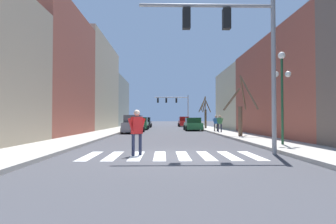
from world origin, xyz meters
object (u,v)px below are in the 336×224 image
at_px(pedestrian_crossing_street, 220,122).
at_px(traffic_signal_near, 237,41).
at_px(car_parked_right_mid, 133,125).
at_px(car_parked_left_near, 140,124).
at_px(pedestrian_near_right_corner, 216,122).
at_px(car_parked_right_near, 145,123).
at_px(car_driving_away_lane, 193,124).
at_px(car_at_intersection, 184,122).
at_px(street_tree_right_far, 205,112).
at_px(pedestrian_on_left_sidewalk, 137,128).
at_px(street_lamp_right_corner, 282,79).
at_px(street_tree_left_mid, 241,110).
at_px(traffic_signal_far, 175,103).

bearing_deg(pedestrian_crossing_street, traffic_signal_near, 103.15).
relative_size(traffic_signal_near, car_parked_right_mid, 1.36).
xyz_separation_m(car_parked_left_near, pedestrian_near_right_corner, (8.37, -7.13, 0.35)).
distance_m(car_parked_right_near, pedestrian_near_right_corner, 17.71).
distance_m(car_parked_right_mid, car_driving_away_lane, 8.39).
relative_size(traffic_signal_near, car_at_intersection, 1.46).
distance_m(traffic_signal_near, car_parked_right_mid, 17.32).
distance_m(car_parked_right_near, street_tree_right_far, 11.04).
bearing_deg(pedestrian_near_right_corner, car_driving_away_lane, 129.27).
relative_size(car_at_intersection, pedestrian_on_left_sidewalk, 2.48).
distance_m(traffic_signal_near, street_lamp_right_corner, 4.10).
height_order(car_at_intersection, car_driving_away_lane, car_at_intersection).
height_order(car_parked_right_mid, street_tree_right_far, street_tree_right_far).
xyz_separation_m(traffic_signal_near, car_parked_right_near, (-5.94, 31.79, -3.87)).
relative_size(street_lamp_right_corner, pedestrian_near_right_corner, 2.96).
height_order(traffic_signal_near, pedestrian_on_left_sidewalk, traffic_signal_near).
height_order(traffic_signal_near, pedestrian_crossing_street, traffic_signal_near).
height_order(traffic_signal_near, street_tree_left_mid, traffic_signal_near).
relative_size(car_parked_right_near, pedestrian_crossing_street, 2.91).
xyz_separation_m(car_parked_left_near, street_tree_right_far, (8.69, 1.83, 1.54)).
relative_size(car_driving_away_lane, pedestrian_on_left_sidewalk, 2.58).
bearing_deg(car_parked_right_mid, car_parked_left_near, -0.41).
xyz_separation_m(car_parked_right_near, street_tree_right_far, (8.69, -6.64, 1.52)).
bearing_deg(street_lamp_right_corner, pedestrian_near_right_corner, 92.48).
xyz_separation_m(car_parked_right_mid, street_tree_right_far, (8.74, 9.35, 1.46)).
height_order(car_parked_right_near, pedestrian_near_right_corner, pedestrian_near_right_corner).
bearing_deg(car_parked_right_near, street_tree_left_mid, -158.87).
xyz_separation_m(traffic_signal_far, car_parked_right_mid, (-5.19, -20.70, -3.35)).
height_order(car_parked_right_mid, pedestrian_on_left_sidewalk, pedestrian_on_left_sidewalk).
distance_m(pedestrian_crossing_street, street_tree_right_far, 10.62).
bearing_deg(traffic_signal_far, car_parked_left_near, -111.27).
distance_m(street_lamp_right_corner, car_at_intersection, 33.26).
bearing_deg(street_lamp_right_corner, street_tree_left_mid, 91.44).
bearing_deg(pedestrian_near_right_corner, pedestrian_on_left_sidewalk, -92.98).
xyz_separation_m(traffic_signal_far, street_tree_left_mid, (3.66, -27.47, -2.08)).
bearing_deg(car_parked_left_near, pedestrian_crossing_street, -136.04).
bearing_deg(street_tree_right_far, car_driving_away_lane, -117.18).
relative_size(car_parked_right_near, pedestrian_near_right_corner, 3.00).
bearing_deg(street_lamp_right_corner, pedestrian_crossing_street, 92.60).
distance_m(car_at_intersection, street_tree_right_far, 10.75).
bearing_deg(car_parked_right_near, car_at_intersection, -60.09).
bearing_deg(pedestrian_on_left_sidewalk, car_at_intersection, -130.61).
bearing_deg(car_driving_away_lane, pedestrian_on_left_sidewalk, 167.65).
distance_m(car_parked_left_near, pedestrian_near_right_corner, 11.00).
height_order(pedestrian_near_right_corner, street_tree_right_far, street_tree_right_far).
distance_m(traffic_signal_far, car_driving_away_lane, 15.97).
bearing_deg(pedestrian_crossing_street, pedestrian_near_right_corner, -65.66).
height_order(car_parked_left_near, pedestrian_near_right_corner, pedestrian_near_right_corner).
height_order(pedestrian_on_left_sidewalk, pedestrian_near_right_corner, pedestrian_on_left_sidewalk).
bearing_deg(pedestrian_crossing_street, street_tree_right_far, -68.76).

